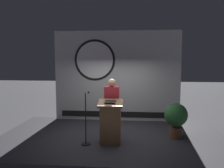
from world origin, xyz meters
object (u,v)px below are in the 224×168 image
podium (111,122)px  microphone_stand (86,126)px  potted_plant (176,117)px  speaker_person (112,108)px

podium → microphone_stand: 0.64m
microphone_stand → potted_plant: microphone_stand is taller
microphone_stand → potted_plant: bearing=17.0°
microphone_stand → podium: bearing=8.8°
podium → potted_plant: size_ratio=1.17×
podium → microphone_stand: (-0.62, -0.10, -0.09)m
speaker_person → microphone_stand: (-0.61, -0.58, -0.38)m
speaker_person → podium: bearing=-88.3°
microphone_stand → potted_plant: size_ratio=1.40×
podium → potted_plant: 1.88m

